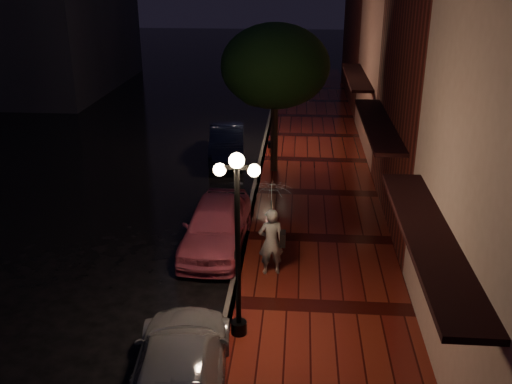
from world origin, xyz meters
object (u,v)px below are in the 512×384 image
at_px(streetlamp_far, 272,94).
at_px(silver_car, 180,368).
at_px(navy_car, 227,142).
at_px(pink_car, 216,225).
at_px(streetlamp_near, 238,237).
at_px(woman_with_umbrella, 271,214).
at_px(street_tree, 275,69).
at_px(parking_meter, 237,269).

relative_size(streetlamp_far, silver_car, 0.93).
bearing_deg(streetlamp_far, silver_car, -93.41).
bearing_deg(navy_car, pink_car, -90.98).
relative_size(streetlamp_near, woman_with_umbrella, 1.64).
xyz_separation_m(streetlamp_near, woman_with_umbrella, (0.57, 2.79, -0.72)).
xyz_separation_m(street_tree, silver_car, (-1.21, -12.92, -3.57)).
distance_m(woman_with_umbrella, parking_meter, 1.76).
bearing_deg(streetlamp_far, navy_car, -152.07).
relative_size(street_tree, navy_car, 1.39).
bearing_deg(silver_car, woman_with_umbrella, -113.20).
height_order(streetlamp_near, pink_car, streetlamp_near).
xyz_separation_m(street_tree, navy_car, (-2.17, 1.99, -3.56)).
xyz_separation_m(streetlamp_far, pink_car, (-1.14, -9.62, -1.84)).
distance_m(streetlamp_near, navy_car, 13.26).
bearing_deg(street_tree, pink_car, -101.92).
xyz_separation_m(streetlamp_far, parking_meter, (-0.20, -12.47, -1.67)).
distance_m(street_tree, woman_with_umbrella, 8.54).
xyz_separation_m(navy_car, woman_with_umbrella, (2.49, -10.20, 1.20)).
height_order(navy_car, woman_with_umbrella, woman_with_umbrella).
bearing_deg(parking_meter, silver_car, -100.56).
height_order(streetlamp_far, navy_car, streetlamp_far).
relative_size(pink_car, silver_car, 0.96).
bearing_deg(woman_with_umbrella, street_tree, -101.74).
distance_m(streetlamp_near, pink_car, 4.89).
bearing_deg(streetlamp_near, streetlamp_far, 90.00).
distance_m(streetlamp_far, woman_with_umbrella, 11.25).
height_order(woman_with_umbrella, parking_meter, woman_with_umbrella).
xyz_separation_m(street_tree, parking_meter, (-0.46, -9.47, -3.32)).
relative_size(navy_car, parking_meter, 3.25).
xyz_separation_m(pink_car, silver_car, (0.19, -6.32, -0.08)).
bearing_deg(streetlamp_near, navy_car, 98.39).
bearing_deg(pink_car, silver_car, -86.77).
bearing_deg(silver_car, street_tree, -100.66).
bearing_deg(navy_car, streetlamp_far, 21.77).
xyz_separation_m(streetlamp_near, silver_car, (-0.95, -1.93, -1.93)).
xyz_separation_m(streetlamp_near, parking_meter, (-0.20, 1.53, -1.67)).
bearing_deg(street_tree, woman_with_umbrella, -87.81).
height_order(streetlamp_near, street_tree, street_tree).
bearing_deg(parking_meter, streetlamp_near, -80.86).
xyz_separation_m(navy_car, parking_meter, (1.72, -11.46, 0.24)).
relative_size(streetlamp_near, navy_car, 1.03).
relative_size(streetlamp_far, parking_meter, 3.36).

